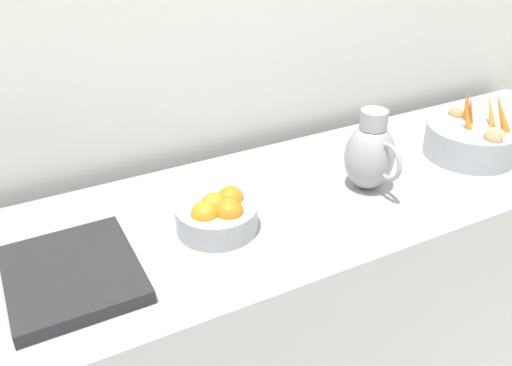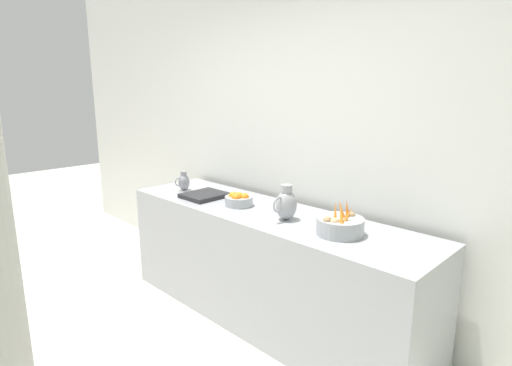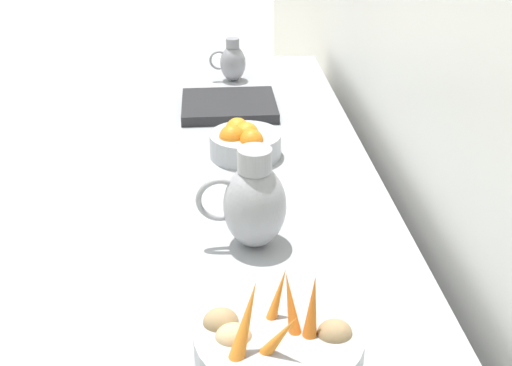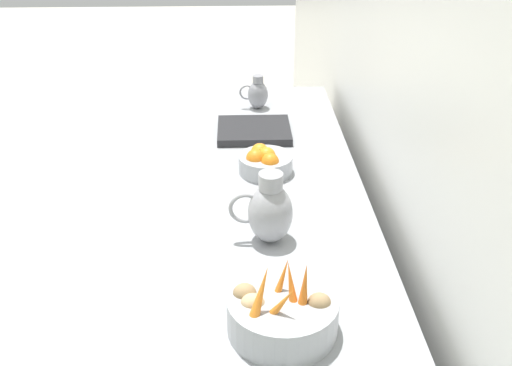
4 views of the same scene
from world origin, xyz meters
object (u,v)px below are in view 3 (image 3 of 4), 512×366
at_px(vegetable_colander, 278,351).
at_px(orange_bowl, 244,142).
at_px(metal_pitcher_tall, 254,203).
at_px(metal_pitcher_short, 232,62).

distance_m(vegetable_colander, orange_bowl, 0.94).
relative_size(vegetable_colander, metal_pitcher_tall, 1.20).
xyz_separation_m(vegetable_colander, metal_pitcher_short, (0.01, -1.67, 0.02)).
bearing_deg(orange_bowl, vegetable_colander, 90.16).
height_order(vegetable_colander, metal_pitcher_short, vegetable_colander).
bearing_deg(metal_pitcher_short, vegetable_colander, 90.19).
xyz_separation_m(metal_pitcher_tall, metal_pitcher_short, (-0.00, -1.22, -0.04)).
xyz_separation_m(orange_bowl, metal_pitcher_tall, (0.01, 0.50, 0.07)).
relative_size(vegetable_colander, orange_bowl, 1.36).
relative_size(vegetable_colander, metal_pitcher_short, 1.73).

